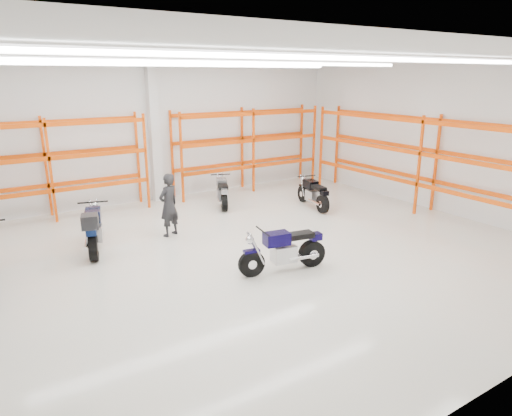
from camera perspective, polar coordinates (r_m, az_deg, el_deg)
ground at (r=11.03m, az=-1.15°, el=-5.71°), size 14.00×14.00×0.00m
room_shell at (r=10.28m, az=-1.33°, el=11.55°), size 14.02×12.02×4.51m
motorcycle_main at (r=9.97m, az=3.85°, el=-5.30°), size 2.04×0.75×1.00m
motorcycle_back_b at (r=11.62m, az=-19.66°, el=-2.58°), size 0.99×2.25×1.17m
motorcycle_back_c at (r=14.87m, az=-4.23°, el=1.91°), size 0.95×1.84×0.96m
motorcycle_back_d at (r=14.74m, az=7.23°, el=1.69°), size 0.75×1.93×0.96m
standing_man at (r=12.21m, az=-10.85°, el=0.37°), size 0.72×0.61×1.69m
structural_column at (r=15.61m, az=-12.57°, el=9.00°), size 0.32×0.32×4.50m
pallet_racking_back_left at (r=14.53m, az=-24.66°, el=5.53°), size 5.67×0.87×3.00m
pallet_racking_back_right at (r=16.84m, az=-1.05°, el=8.30°), size 5.67×0.87×3.00m
pallet_racking_side at (r=14.86m, az=20.77°, el=6.28°), size 0.87×9.07×3.00m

